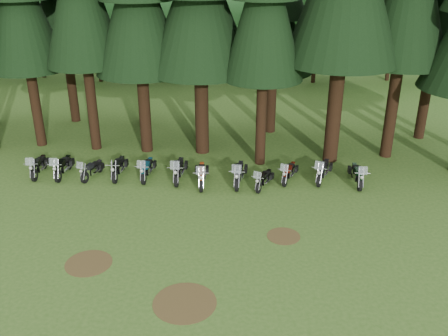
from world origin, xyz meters
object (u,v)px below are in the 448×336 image
at_px(motorcycle_0, 39,167).
at_px(motorcycle_7, 239,174).
at_px(motorcycle_5, 179,170).
at_px(motorcycle_10, 323,171).
at_px(motorcycle_1, 63,167).
at_px(motorcycle_6, 202,175).
at_px(motorcycle_9, 289,173).
at_px(motorcycle_8, 264,180).
at_px(motorcycle_2, 92,170).
at_px(motorcycle_4, 147,169).
at_px(motorcycle_3, 119,168).
at_px(motorcycle_11, 357,175).

xyz_separation_m(motorcycle_0, motorcycle_7, (10.53, -0.27, 0.05)).
distance_m(motorcycle_5, motorcycle_10, 7.38).
xyz_separation_m(motorcycle_1, motorcycle_6, (7.35, -0.51, 0.02)).
bearing_deg(motorcycle_1, motorcycle_7, -2.66).
relative_size(motorcycle_6, motorcycle_10, 1.02).
relative_size(motorcycle_5, motorcycle_7, 0.98).
xyz_separation_m(motorcycle_1, motorcycle_10, (13.49, 0.46, 0.02)).
relative_size(motorcycle_7, motorcycle_10, 1.05).
height_order(motorcycle_0, motorcycle_10, motorcycle_10).
bearing_deg(motorcycle_9, motorcycle_8, -128.08).
xyz_separation_m(motorcycle_0, motorcycle_5, (7.43, -0.03, 0.04)).
bearing_deg(motorcycle_2, motorcycle_0, -167.66).
xyz_separation_m(motorcycle_4, motorcycle_7, (4.78, -0.35, 0.04)).
distance_m(motorcycle_5, motorcycle_9, 5.64).
bearing_deg(motorcycle_8, motorcycle_9, 54.99).
height_order(motorcycle_7, motorcycle_9, motorcycle_7).
height_order(motorcycle_0, motorcycle_3, motorcycle_0).
bearing_deg(motorcycle_9, motorcycle_5, -159.45).
relative_size(motorcycle_4, motorcycle_7, 0.91).
height_order(motorcycle_2, motorcycle_11, motorcycle_11).
relative_size(motorcycle_6, motorcycle_11, 1.05).
bearing_deg(motorcycle_8, motorcycle_1, -162.67).
height_order(motorcycle_2, motorcycle_9, motorcycle_9).
bearing_deg(motorcycle_8, motorcycle_7, -174.51).
xyz_separation_m(motorcycle_0, motorcycle_1, (1.31, -0.01, 0.01)).
height_order(motorcycle_0, motorcycle_4, motorcycle_4).
distance_m(motorcycle_2, motorcycle_7, 7.64).
relative_size(motorcycle_4, motorcycle_8, 1.16).
relative_size(motorcycle_3, motorcycle_11, 1.00).
relative_size(motorcycle_10, motorcycle_11, 1.03).
xyz_separation_m(motorcycle_6, motorcycle_8, (3.12, -0.10, -0.08)).
height_order(motorcycle_0, motorcycle_8, motorcycle_0).
bearing_deg(motorcycle_8, motorcycle_5, -167.00).
bearing_deg(motorcycle_10, motorcycle_2, -159.58).
bearing_deg(motorcycle_5, motorcycle_8, -8.29).
height_order(motorcycle_1, motorcycle_8, motorcycle_1).
distance_m(motorcycle_0, motorcycle_6, 8.68).
distance_m(motorcycle_0, motorcycle_11, 16.48).
relative_size(motorcycle_3, motorcycle_9, 1.09).
xyz_separation_m(motorcycle_8, motorcycle_10, (3.02, 1.06, 0.08)).
bearing_deg(motorcycle_2, motorcycle_4, 18.51).
relative_size(motorcycle_4, motorcycle_11, 0.99).
bearing_deg(motorcycle_2, motorcycle_9, 16.82).
bearing_deg(motorcycle_8, motorcycle_10, 40.03).
distance_m(motorcycle_0, motorcycle_9, 13.07).
xyz_separation_m(motorcycle_6, motorcycle_9, (4.40, 0.78, -0.06)).
xyz_separation_m(motorcycle_1, motorcycle_4, (4.43, 0.08, -0.01)).
xyz_separation_m(motorcycle_0, motorcycle_2, (2.89, -0.12, -0.05)).
relative_size(motorcycle_0, motorcycle_4, 1.00).
relative_size(motorcycle_0, motorcycle_9, 1.08).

